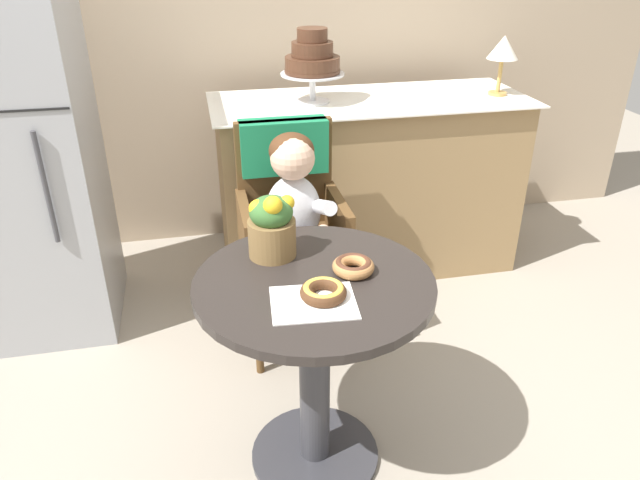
# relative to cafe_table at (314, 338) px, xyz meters

# --- Properties ---
(ground_plane) EXTENTS (8.00, 8.00, 0.00)m
(ground_plane) POSITION_rel_cafe_table_xyz_m (0.00, 0.00, -0.51)
(ground_plane) COLOR gray
(cafe_table) EXTENTS (0.72, 0.72, 0.72)m
(cafe_table) POSITION_rel_cafe_table_xyz_m (0.00, 0.00, 0.00)
(cafe_table) COLOR #282321
(cafe_table) RESTS_ON ground
(wicker_chair) EXTENTS (0.42, 0.45, 0.95)m
(wicker_chair) POSITION_rel_cafe_table_xyz_m (0.05, 0.76, 0.13)
(wicker_chair) COLOR brown
(wicker_chair) RESTS_ON ground
(seated_child) EXTENTS (0.27, 0.32, 0.73)m
(seated_child) POSITION_rel_cafe_table_xyz_m (0.05, 0.61, 0.17)
(seated_child) COLOR silver
(seated_child) RESTS_ON ground
(paper_napkin) EXTENTS (0.25, 0.21, 0.00)m
(paper_napkin) POSITION_rel_cafe_table_xyz_m (-0.03, -0.12, 0.21)
(paper_napkin) COLOR white
(paper_napkin) RESTS_ON cafe_table
(donut_front) EXTENTS (0.13, 0.13, 0.04)m
(donut_front) POSITION_rel_cafe_table_xyz_m (0.12, 0.02, 0.23)
(donut_front) COLOR #AD7542
(donut_front) RESTS_ON cafe_table
(donut_mid) EXTENTS (0.13, 0.13, 0.04)m
(donut_mid) POSITION_rel_cafe_table_xyz_m (0.01, -0.10, 0.23)
(donut_mid) COLOR #4C2D19
(donut_mid) RESTS_ON cafe_table
(flower_vase) EXTENTS (0.15, 0.15, 0.22)m
(flower_vase) POSITION_rel_cafe_table_xyz_m (-0.10, 0.18, 0.32)
(flower_vase) COLOR brown
(flower_vase) RESTS_ON cafe_table
(display_counter) EXTENTS (1.56, 0.62, 0.90)m
(display_counter) POSITION_rel_cafe_table_xyz_m (0.55, 1.30, -0.05)
(display_counter) COLOR #93754C
(display_counter) RESTS_ON ground
(tiered_cake_stand) EXTENTS (0.30, 0.30, 0.34)m
(tiered_cake_stand) POSITION_rel_cafe_table_xyz_m (0.26, 1.30, 0.59)
(tiered_cake_stand) COLOR silver
(tiered_cake_stand) RESTS_ON display_counter
(table_lamp) EXTENTS (0.15, 0.15, 0.28)m
(table_lamp) POSITION_rel_cafe_table_xyz_m (1.19, 1.25, 0.61)
(table_lamp) COLOR #B28C47
(table_lamp) RESTS_ON display_counter
(refrigerator) EXTENTS (0.64, 0.63, 1.70)m
(refrigerator) POSITION_rel_cafe_table_xyz_m (-1.05, 1.10, 0.34)
(refrigerator) COLOR #9EA0A5
(refrigerator) RESTS_ON ground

